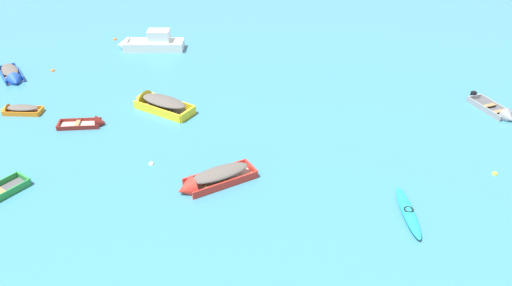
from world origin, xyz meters
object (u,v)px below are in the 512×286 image
Objects in this scene: mooring_buoy_central at (53,71)px; mooring_buoy_between_boats_left at (495,174)px; motor_launch_white_far_left at (149,43)px; rowboat_blue_distant_center at (12,75)px; kayak_turquoise_midfield_right at (408,212)px; rowboat_grey_back_row_center at (499,113)px; rowboat_yellow_midfield_left at (156,102)px; mooring_buoy_midfield at (115,40)px; rowboat_maroon_near_camera at (93,124)px; rowboat_red_far_right at (208,180)px; rowboat_orange_outer_left at (16,110)px; mooring_buoy_far_field at (151,164)px.

mooring_buoy_central is 1.04× the size of mooring_buoy_between_boats_left.
motor_launch_white_far_left is 10.71m from rowboat_blue_distant_center.
kayak_turquoise_midfield_right is 28.08m from mooring_buoy_central.
rowboat_yellow_midfield_left reaches higher than rowboat_grey_back_row_center.
mooring_buoy_midfield is 32.05m from mooring_buoy_between_boats_left.
rowboat_yellow_midfield_left is at bearing 46.36° from rowboat_maroon_near_camera.
mooring_buoy_central is (-31.72, -0.40, -0.17)m from rowboat_grey_back_row_center.
rowboat_red_far_right is 12.51× the size of mooring_buoy_midfield.
rowboat_yellow_midfield_left is (12.00, -1.71, 0.10)m from rowboat_blue_distant_center.
rowboat_yellow_midfield_left reaches higher than rowboat_red_far_right.
rowboat_maroon_near_camera is 4.21m from rowboat_yellow_midfield_left.
rowboat_red_far_right is 9.38m from rowboat_yellow_midfield_left.
motor_launch_white_far_left is 12.69m from rowboat_maroon_near_camera.
mooring_buoy_between_boats_left is at bearing -0.10° from rowboat_orange_outer_left.
motor_launch_white_far_left is 19.37× the size of mooring_buoy_far_field.
rowboat_yellow_midfield_left is 15.76× the size of mooring_buoy_central.
rowboat_yellow_midfield_left is 20.58m from mooring_buoy_between_boats_left.
rowboat_blue_distant_center is 29.23m from kayak_turquoise_midfield_right.
mooring_buoy_far_field is at bearing 175.27° from kayak_turquoise_midfield_right.
mooring_buoy_central is (-15.98, 10.97, -0.34)m from rowboat_red_far_right.
mooring_buoy_central is at bearing 159.56° from rowboat_yellow_midfield_left.
rowboat_grey_back_row_center is 0.73× the size of rowboat_yellow_midfield_left.
mooring_buoy_between_boats_left is at bearing 17.23° from rowboat_red_far_right.
rowboat_orange_outer_left reaches higher than mooring_buoy_central.
rowboat_maroon_near_camera is 9.70× the size of mooring_buoy_midfield.
rowboat_blue_distant_center is at bearing 162.16° from kayak_turquoise_midfield_right.
rowboat_yellow_midfield_left is 13.93m from mooring_buoy_midfield.
rowboat_red_far_right reaches higher than rowboat_blue_distant_center.
mooring_buoy_between_boats_left is (18.07, 3.36, 0.00)m from mooring_buoy_far_field.
mooring_buoy_midfield is (-30.27, 6.83, -0.17)m from rowboat_grey_back_row_center.
motor_launch_white_far_left reaches higher than rowboat_orange_outer_left.
mooring_buoy_midfield is (-8.57, 10.97, -0.42)m from rowboat_yellow_midfield_left.
rowboat_orange_outer_left is at bearing -76.67° from mooring_buoy_central.
rowboat_maroon_near_camera is (-8.86, 4.20, -0.21)m from rowboat_red_far_right.
mooring_buoy_central is at bearing 103.33° from rowboat_orange_outer_left.
rowboat_red_far_right is 0.83× the size of rowboat_yellow_midfield_left.
motor_launch_white_far_left reaches higher than rowboat_yellow_midfield_left.
rowboat_red_far_right reaches higher than mooring_buoy_midfield.
rowboat_grey_back_row_center is at bearing -11.55° from motor_launch_white_far_left.
rowboat_red_far_right reaches higher than mooring_buoy_far_field.
motor_launch_white_far_left is 1.45× the size of rowboat_red_far_right.
rowboat_orange_outer_left is 0.60× the size of rowboat_yellow_midfield_left.
rowboat_maroon_near_camera is at bearing 154.63° from rowboat_red_far_right.
mooring_buoy_central is (-10.02, 3.73, -0.42)m from rowboat_yellow_midfield_left.
rowboat_red_far_right is at bearing 179.98° from kayak_turquoise_midfield_right.
mooring_buoy_midfield is (-24.40, 18.21, -0.17)m from kayak_turquoise_midfield_right.
rowboat_red_far_right is 1.02× the size of kayak_turquoise_midfield_right.
rowboat_yellow_midfield_left is (4.67, -9.52, -0.13)m from motor_launch_white_far_left.
mooring_buoy_midfield is at bearing 159.68° from motor_launch_white_far_left.
rowboat_red_far_right is 9.87m from kayak_turquoise_midfield_right.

